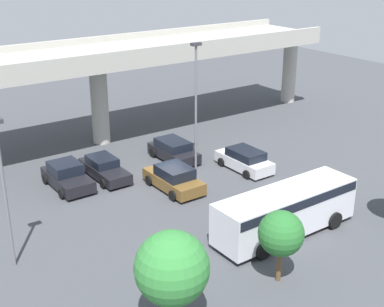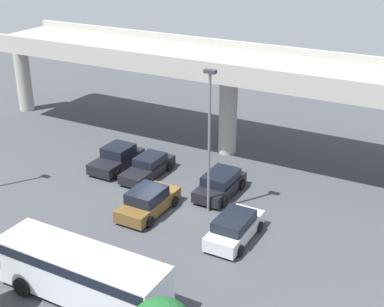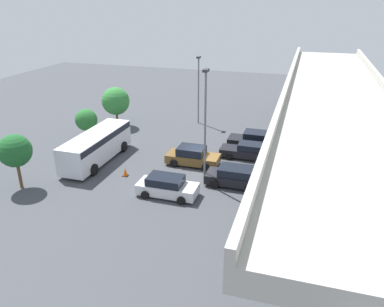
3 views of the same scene
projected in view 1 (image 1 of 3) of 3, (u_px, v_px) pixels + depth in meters
ground_plane at (169, 183)px, 35.57m from camera, size 89.36×89.36×0.00m
highway_overpass at (97, 62)px, 40.71m from camera, size 43.06×7.07×7.84m
parked_car_0 at (67, 176)px, 34.83m from camera, size 2.26×4.41×1.63m
parked_car_1 at (104, 168)px, 36.30m from camera, size 1.99×4.75×1.41m
parked_car_2 at (174, 178)px, 34.49m from camera, size 2.23×4.58×1.61m
parked_car_3 at (173, 150)px, 39.24m from camera, size 2.16×4.36×1.51m
parked_car_4 at (245, 160)px, 37.54m from camera, size 2.10×4.44×1.51m
shuttle_bus at (286, 208)px, 28.86m from camera, size 8.66×2.69×2.57m
lamp_post_near_aisle at (196, 98)px, 36.05m from camera, size 0.70×0.35×8.90m
lamp_post_mid_lot at (3, 183)px, 24.87m from camera, size 0.70×0.35×7.57m
tree_front_left at (172, 268)px, 21.13m from camera, size 3.06×3.06×4.42m
tree_front_centre at (281, 234)px, 24.41m from camera, size 2.14×2.14×3.59m
traffic_cone at (266, 194)px, 33.25m from camera, size 0.44×0.44×0.70m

